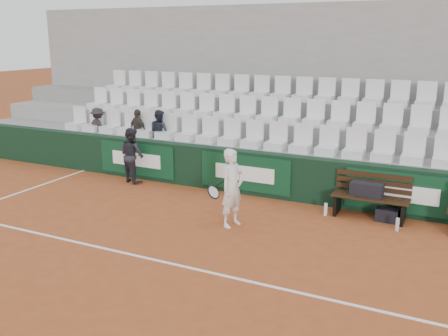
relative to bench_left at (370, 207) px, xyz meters
The scene contains 20 objects.
ground 4.44m from the bench_left, 126.88° to the right, with size 80.00×80.00×0.00m, color #9D4923.
court_baseline 4.44m from the bench_left, 126.88° to the right, with size 18.00×0.06×0.01m, color white.
back_barrier 2.65m from the bench_left, behind, with size 18.00×0.34×1.00m.
grandstand_tier_front 2.89m from the bench_left, 158.04° to the left, with size 18.00×0.95×1.00m, color gray.
grandstand_tier_mid 3.38m from the bench_left, 142.77° to the left, with size 18.00×0.95×1.45m, color gray.
grandstand_tier_back 4.06m from the bench_left, 131.85° to the left, with size 18.00×0.95×1.90m, color gray.
grandstand_rear_wall 4.89m from the bench_left, 126.51° to the left, with size 18.00×0.30×4.40m, color gray.
seat_row_front 3.02m from the bench_left, 161.35° to the left, with size 11.90×0.44×0.63m, color silver.
seat_row_mid 3.59m from the bench_left, 145.24° to the left, with size 11.90×0.44×0.63m, color silver.
seat_row_back 4.35m from the bench_left, 133.59° to the left, with size 11.90×0.44×0.63m, color silver.
bench_left is the anchor object (origin of this frame).
sports_bag_left 0.37m from the bench_left, behind, with size 0.63×0.27×0.27m, color black.
sports_bag_ground 0.37m from the bench_left, ahead, with size 0.43×0.26×0.26m, color black.
water_bottle_near 0.87m from the bench_left, 163.58° to the right, with size 0.07×0.07×0.26m, color silver.
water_bottle_far 0.77m from the bench_left, 38.15° to the right, with size 0.07×0.07×0.25m, color silver.
tennis_player 2.85m from the bench_left, 145.40° to the right, with size 0.75×0.63×1.52m.
ball_kid 5.84m from the bench_left, behind, with size 0.67×0.52×1.37m, color black.
spectator_a 7.78m from the bench_left, behind, with size 0.71×0.41×1.09m, color black.
spectator_b 6.48m from the bench_left, behind, with size 0.67×0.28×1.14m, color #312C27.
spectator_c 5.83m from the bench_left, behind, with size 0.57×0.44×1.17m, color #1D202B.
Camera 1 is at (4.20, -6.24, 3.55)m, focal length 40.00 mm.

